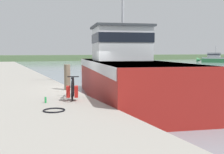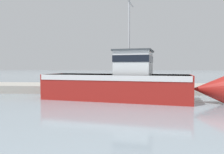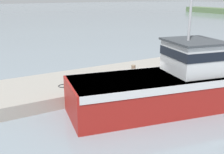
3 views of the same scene
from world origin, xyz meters
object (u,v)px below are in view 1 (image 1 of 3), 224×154
object	(u,v)px
water_bottle_on_curb	(46,100)
boat_white_moored	(127,63)
bicycle_touring	(73,89)
mooring_post	(67,77)
fishing_boat_main	(125,72)
boat_green_anchored	(216,59)

from	to	relation	value
water_bottle_on_curb	boat_white_moored	bearing A→B (deg)	59.15
boat_white_moored	bicycle_touring	distance (m)	31.32
boat_white_moored	water_bottle_on_curb	size ratio (longest dim) A/B	30.26
mooring_post	water_bottle_on_curb	world-z (taller)	mooring_post
fishing_boat_main	boat_green_anchored	distance (m)	55.62
water_bottle_on_curb	boat_green_anchored	bearing A→B (deg)	41.84
bicycle_touring	mooring_post	world-z (taller)	mooring_post
boat_white_moored	boat_green_anchored	world-z (taller)	boat_white_moored
boat_green_anchored	bicycle_touring	size ratio (longest dim) A/B	4.30
boat_white_moored	mooring_post	xyz separation A→B (m)	(-15.02, -24.65, 0.55)
fishing_boat_main	bicycle_touring	distance (m)	5.12
fishing_boat_main	water_bottle_on_curb	xyz separation A→B (m)	(-4.77, -3.87, -0.55)
water_bottle_on_curb	mooring_post	bearing A→B (deg)	63.47
fishing_boat_main	mooring_post	bearing A→B (deg)	-153.13
bicycle_touring	boat_white_moored	bearing A→B (deg)	77.53
boat_white_moored	mooring_post	bearing A→B (deg)	171.51
mooring_post	water_bottle_on_curb	distance (m)	3.34
fishing_boat_main	bicycle_touring	bearing A→B (deg)	-125.46
boat_white_moored	boat_green_anchored	size ratio (longest dim) A/B	0.85
boat_green_anchored	mooring_post	size ratio (longest dim) A/B	6.34
boat_green_anchored	water_bottle_on_curb	bearing A→B (deg)	-178.76
boat_green_anchored	mooring_post	xyz separation A→B (m)	(-44.52, -38.23, 0.43)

